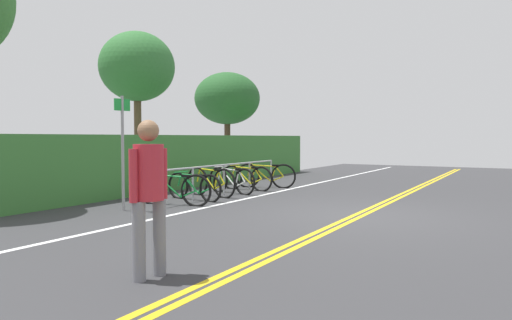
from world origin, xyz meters
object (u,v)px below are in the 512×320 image
bike_rack (224,172)px  bicycle_5 (266,176)px  sign_post_near (123,142)px  tree_far_right (227,99)px  bicycle_2 (211,182)px  bicycle_4 (246,178)px  tree_mid (137,67)px  pedestrian (149,188)px  bicycle_1 (194,187)px  bicycle_0 (174,189)px  bicycle_3 (231,180)px

bike_rack → bicycle_5: 2.12m
bicycle_5 → sign_post_near: (-5.35, 0.38, 1.05)m
bicycle_5 → bike_rack: bearing=177.5°
bike_rack → tree_far_right: bearing=32.7°
bicycle_2 → bicycle_4: (1.70, -0.04, -0.02)m
tree_mid → tree_far_right: bearing=7.1°
pedestrian → bicycle_4: bearing=24.0°
bicycle_4 → bicycle_1: bearing=-179.4°
bicycle_2 → tree_far_right: size_ratio=0.40×
bicycle_0 → tree_far_right: size_ratio=0.41×
bicycle_4 → tree_mid: (-0.57, 3.60, 3.31)m
bicycle_1 → sign_post_near: (-2.03, 0.25, 1.08)m
bicycle_5 → pedestrian: size_ratio=1.04×
bicycle_3 → bicycle_4: 0.87m
bicycle_3 → tree_mid: size_ratio=0.36×
bicycle_4 → bicycle_5: bearing=-10.6°
tree_mid → bike_rack: bearing=-100.6°
bicycle_1 → bicycle_3: (1.61, -0.02, 0.02)m
bicycle_0 → bicycle_2: size_ratio=1.04×
bicycle_3 → tree_mid: 4.93m
bicycle_5 → sign_post_near: 5.47m
bicycle_5 → bicycle_4: bearing=169.4°
bike_rack → pedestrian: (-6.47, -3.37, 0.38)m
bicycle_1 → bicycle_2: bicycle_2 is taller
bicycle_2 → sign_post_near: 3.00m
bicycle_0 → sign_post_near: 1.60m
pedestrian → tree_mid: 10.39m
bicycle_0 → bicycle_4: bearing=2.6°
pedestrian → sign_post_near: sign_post_near is taller
bicycle_4 → bike_rack: bearing=-177.0°
bicycle_1 → tree_mid: tree_mid is taller
bike_rack → bicycle_3: (0.39, 0.02, -0.24)m
tree_mid → tree_far_right: tree_mid is taller
bicycle_3 → sign_post_near: 3.80m
bike_rack → sign_post_near: size_ratio=2.27×
bicycle_2 → sign_post_near: (-2.81, 0.18, 1.04)m
pedestrian → bicycle_2: bearing=30.0°
bicycle_1 → bicycle_3: bearing=-0.8°
bicycle_4 → bicycle_0: bearing=-177.4°
bicycle_0 → sign_post_near: bearing=161.8°
bicycle_5 → tree_far_right: tree_far_right is taller
bicycle_2 → bicycle_3: (0.84, -0.09, -0.02)m
sign_post_near → pedestrian: bearing=-131.3°
bicycle_1 → bicycle_2: bearing=5.0°
pedestrian → bicycle_5: bearing=21.0°
bike_rack → bicycle_4: (1.26, 0.07, -0.24)m
bicycle_5 → tree_mid: (-1.42, 3.76, 3.30)m
bicycle_4 → sign_post_near: sign_post_near is taller
bicycle_2 → bicycle_1: bearing=-175.0°
bicycle_5 → bicycle_1: bearing=177.7°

